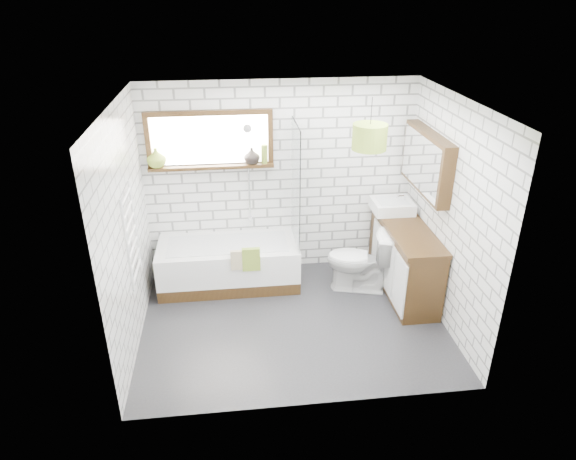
{
  "coord_description": "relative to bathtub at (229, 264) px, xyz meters",
  "views": [
    {
      "loc": [
        -0.63,
        -4.81,
        3.53
      ],
      "look_at": [
        -0.03,
        0.25,
        1.05
      ],
      "focal_mm": 32.0,
      "sensor_mm": 36.0,
      "label": 1
    }
  ],
  "objects": [
    {
      "name": "bottle",
      "position": [
        0.5,
        0.32,
        1.31
      ],
      "size": [
        0.1,
        0.1,
        0.23
      ],
      "primitive_type": "cylinder",
      "rotation": [
        0.0,
        0.0,
        0.4
      ],
      "color": "olive",
      "rests_on": "window"
    },
    {
      "name": "wall_front",
      "position": [
        0.71,
        -2.22,
        0.97
      ],
      "size": [
        3.4,
        0.01,
        2.5
      ],
      "primitive_type": "cube",
      "color": "white",
      "rests_on": "ground"
    },
    {
      "name": "mirror_cabinet",
      "position": [
        2.33,
        -0.31,
        1.37
      ],
      "size": [
        0.16,
        1.2,
        0.7
      ],
      "primitive_type": "cube",
      "color": "black",
      "rests_on": "wall_right"
    },
    {
      "name": "toilet",
      "position": [
        1.61,
        -0.32,
        0.12
      ],
      "size": [
        0.64,
        0.88,
        0.8
      ],
      "primitive_type": "imported",
      "rotation": [
        0.0,
        0.0,
        -1.84
      ],
      "color": "white",
      "rests_on": "floor"
    },
    {
      "name": "shower_screen",
      "position": [
        0.85,
        0.0,
        1.03
      ],
      "size": [
        0.02,
        0.72,
        1.5
      ],
      "primitive_type": "cube",
      "color": "white",
      "rests_on": "bathtub"
    },
    {
      "name": "window",
      "position": [
        -0.14,
        0.35,
        1.52
      ],
      "size": [
        1.52,
        0.16,
        0.68
      ],
      "primitive_type": "cube",
      "color": "black",
      "rests_on": "wall_back"
    },
    {
      "name": "towel_green",
      "position": [
        0.27,
        -0.39,
        0.26
      ],
      "size": [
        0.21,
        0.06,
        0.29
      ],
      "primitive_type": "cube",
      "color": "olive",
      "rests_on": "bathtub"
    },
    {
      "name": "bathtub",
      "position": [
        0.0,
        0.0,
        0.0
      ],
      "size": [
        1.75,
        0.77,
        0.56
      ],
      "primitive_type": "cube",
      "color": "white",
      "rests_on": "floor"
    },
    {
      "name": "floor",
      "position": [
        0.71,
        -0.91,
        -0.29
      ],
      "size": [
        3.4,
        2.6,
        0.01
      ],
      "primitive_type": "cube",
      "color": "black",
      "rests_on": "ground"
    },
    {
      "name": "towel_radiator",
      "position": [
        -0.95,
        -0.91,
        0.92
      ],
      "size": [
        0.06,
        0.52,
        1.0
      ],
      "primitive_type": "cube",
      "color": "white",
      "rests_on": "wall_left"
    },
    {
      "name": "wall_left",
      "position": [
        -1.0,
        -0.91,
        0.97
      ],
      "size": [
        0.01,
        2.6,
        2.5
      ],
      "primitive_type": "cube",
      "color": "white",
      "rests_on": "ground"
    },
    {
      "name": "towel_beige",
      "position": [
        0.12,
        -0.39,
        0.26
      ],
      "size": [
        0.19,
        0.05,
        0.25
      ],
      "primitive_type": "cube",
      "color": "tan",
      "rests_on": "bathtub"
    },
    {
      "name": "pendant",
      "position": [
        1.5,
        -0.77,
        1.82
      ],
      "size": [
        0.36,
        0.36,
        0.26
      ],
      "primitive_type": "cylinder",
      "color": "olive",
      "rests_on": "ceiling"
    },
    {
      "name": "ceiling",
      "position": [
        0.71,
        -0.91,
        2.22
      ],
      "size": [
        3.4,
        2.6,
        0.01
      ],
      "primitive_type": "cube",
      "color": "white",
      "rests_on": "ground"
    },
    {
      "name": "vase_dark",
      "position": [
        0.35,
        0.32,
        1.3
      ],
      "size": [
        0.24,
        0.24,
        0.2
      ],
      "primitive_type": "imported",
      "rotation": [
        0.0,
        0.0,
        0.24
      ],
      "color": "black",
      "rests_on": "window"
    },
    {
      "name": "basin",
      "position": [
        2.1,
        0.06,
        0.67
      ],
      "size": [
        0.5,
        0.44,
        0.15
      ],
      "primitive_type": "cube",
      "color": "white",
      "rests_on": "vanity"
    },
    {
      "name": "wall_back",
      "position": [
        0.71,
        0.39,
        0.97
      ],
      "size": [
        3.4,
        0.01,
        2.5
      ],
      "primitive_type": "cube",
      "color": "white",
      "rests_on": "ground"
    },
    {
      "name": "vanity",
      "position": [
        2.16,
        -0.39,
        0.16
      ],
      "size": [
        0.5,
        1.54,
        0.88
      ],
      "primitive_type": "cube",
      "color": "black",
      "rests_on": "floor"
    },
    {
      "name": "shower_riser",
      "position": [
        0.31,
        0.35,
        1.07
      ],
      "size": [
        0.02,
        0.02,
        1.3
      ],
      "primitive_type": "cylinder",
      "color": "silver",
      "rests_on": "wall_back"
    },
    {
      "name": "wall_right",
      "position": [
        2.41,
        -0.91,
        0.97
      ],
      "size": [
        0.01,
        2.6,
        2.5
      ],
      "primitive_type": "cube",
      "color": "white",
      "rests_on": "ground"
    },
    {
      "name": "vase_olive",
      "position": [
        -0.79,
        0.32,
        1.32
      ],
      "size": [
        0.28,
        0.28,
        0.24
      ],
      "primitive_type": "imported",
      "rotation": [
        0.0,
        0.0,
        -0.23
      ],
      "color": "olive",
      "rests_on": "window"
    },
    {
      "name": "tap",
      "position": [
        2.26,
        0.06,
        0.73
      ],
      "size": [
        0.04,
        0.04,
        0.17
      ],
      "primitive_type": "cylinder",
      "rotation": [
        0.0,
        0.0,
        -0.22
      ],
      "color": "silver",
      "rests_on": "vanity"
    }
  ]
}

